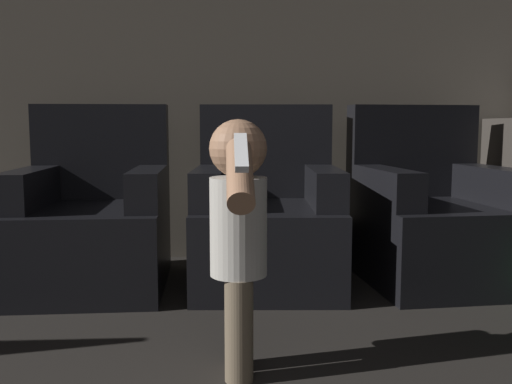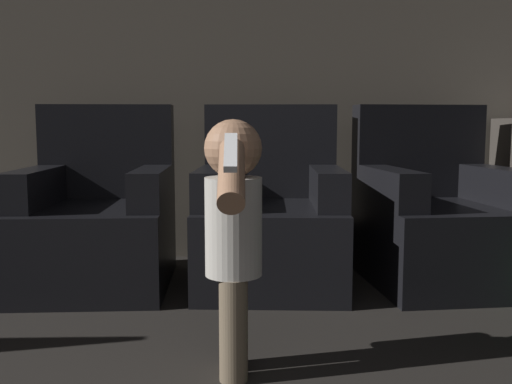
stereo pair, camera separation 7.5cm
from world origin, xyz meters
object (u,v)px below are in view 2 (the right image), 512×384
Objects in this scene: person_toddler at (233,227)px; armchair_right at (437,221)px; armchair_left at (98,223)px; armchair_middle at (270,222)px.

armchair_right is at bearing -42.24° from person_toddler.
armchair_right is (1.89, -0.00, 0.00)m from armchair_left.
armchair_middle is 0.94m from armchair_right.
person_toddler is at bearing -59.07° from armchair_left.
person_toddler is (-1.13, -1.20, 0.19)m from armchair_right.
armchair_right is 1.12× the size of person_toddler.
armchair_middle is 1.23m from person_toddler.
person_toddler is at bearing -138.21° from armchair_right.
armchair_right is at bearing 3.12° from armchair_middle.
armchair_middle and armchair_right have the same top height.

